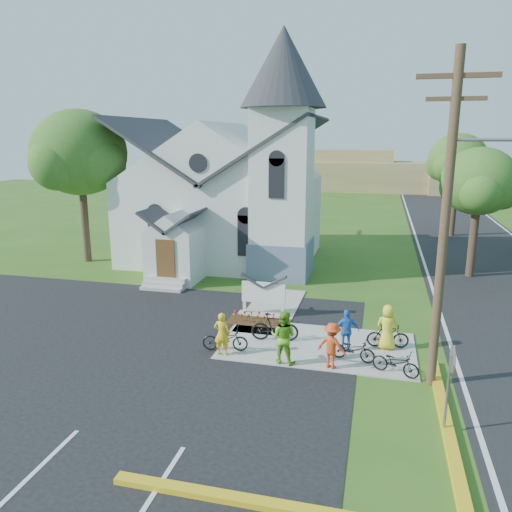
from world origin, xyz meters
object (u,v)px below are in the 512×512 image
(stop_sign, at_px, (451,370))
(bike_4, at_px, (396,363))
(bike_0, at_px, (225,339))
(bike_2, at_px, (353,349))
(cyclist_2, at_px, (347,331))
(cyclist_1, at_px, (283,337))
(church_sign, at_px, (264,293))
(cyclist_4, at_px, (387,327))
(bike_3, at_px, (388,336))
(utility_pole, at_px, (448,214))
(cyclist_3, at_px, (332,346))
(cyclist_0, at_px, (222,334))
(bike_1, at_px, (275,327))

(stop_sign, height_order, bike_4, stop_sign)
(bike_0, relative_size, bike_2, 1.08)
(bike_0, distance_m, cyclist_2, 4.37)
(cyclist_2, relative_size, bike_4, 0.99)
(cyclist_2, bearing_deg, cyclist_1, 21.85)
(church_sign, xyz_separation_m, cyclist_4, (5.15, -2.38, -0.14))
(stop_sign, bearing_deg, bike_3, 105.68)
(stop_sign, height_order, bike_2, stop_sign)
(utility_pole, height_order, cyclist_4, utility_pole)
(cyclist_2, bearing_deg, stop_sign, 109.14)
(church_sign, xyz_separation_m, cyclist_1, (1.71, -4.40, -0.05))
(utility_pole, bearing_deg, church_sign, 144.40)
(cyclist_3, bearing_deg, cyclist_4, -112.50)
(cyclist_0, relative_size, cyclist_2, 1.00)
(utility_pole, relative_size, stop_sign, 4.03)
(church_sign, xyz_separation_m, utility_pole, (6.56, -4.70, 4.38))
(cyclist_3, bearing_deg, bike_2, -113.54)
(utility_pole, height_order, bike_1, utility_pole)
(bike_1, bearing_deg, cyclist_1, -167.23)
(cyclist_1, xyz_separation_m, cyclist_2, (2.02, 1.46, -0.14))
(bike_4, bearing_deg, cyclist_1, 110.67)
(bike_0, distance_m, bike_2, 4.53)
(bike_2, distance_m, bike_4, 1.57)
(bike_4, bearing_deg, bike_0, 106.35)
(bike_0, distance_m, cyclist_3, 3.90)
(bike_3, distance_m, bike_4, 2.14)
(cyclist_0, xyz_separation_m, bike_0, (0.00, 0.36, -0.35))
(utility_pole, relative_size, cyclist_2, 6.42)
(church_sign, distance_m, cyclist_2, 4.76)
(bike_0, bearing_deg, cyclist_2, -85.85)
(cyclist_0, relative_size, bike_3, 1.03)
(bike_0, xyz_separation_m, bike_1, (1.55, 1.30, 0.11))
(cyclist_2, bearing_deg, bike_2, 97.34)
(cyclist_2, height_order, cyclist_4, cyclist_4)
(utility_pole, distance_m, bike_2, 5.66)
(cyclist_0, relative_size, bike_2, 1.02)
(bike_0, xyz_separation_m, cyclist_2, (4.24, 1.01, 0.35))
(stop_sign, height_order, bike_0, stop_sign)
(bike_1, height_order, bike_2, bike_1)
(stop_sign, height_order, bike_1, stop_sign)
(cyclist_0, bearing_deg, cyclist_1, 174.21)
(cyclist_0, bearing_deg, bike_0, -93.72)
(stop_sign, bearing_deg, cyclist_2, 123.03)
(cyclist_2, xyz_separation_m, cyclist_4, (1.42, 0.56, 0.05))
(cyclist_4, bearing_deg, bike_1, -0.93)
(utility_pole, xyz_separation_m, cyclist_3, (-3.21, 0.30, -4.57))
(utility_pole, xyz_separation_m, bike_2, (-2.54, 1.02, -4.95))
(church_sign, distance_m, cyclist_0, 4.34)
(bike_1, height_order, bike_4, bike_1)
(cyclist_4, bearing_deg, bike_3, -116.52)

